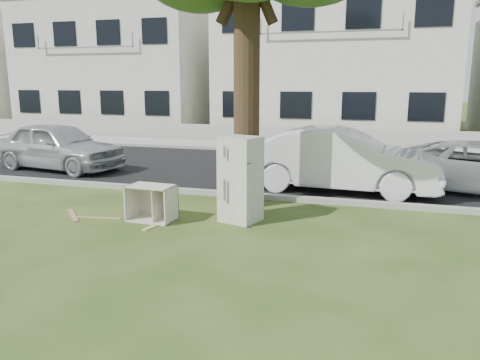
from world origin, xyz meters
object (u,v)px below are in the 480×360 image
(cabinet, at_px, (152,203))
(car_center, at_px, (340,160))
(fridge, at_px, (241,179))
(car_left, at_px, (58,146))

(cabinet, relative_size, car_center, 0.19)
(fridge, height_order, cabinet, fridge)
(car_left, bearing_deg, cabinet, -119.04)
(cabinet, distance_m, car_left, 6.60)
(fridge, xyz_separation_m, car_left, (-6.83, 3.61, -0.09))
(fridge, relative_size, car_center, 0.35)
(car_center, distance_m, car_left, 8.46)
(cabinet, xyz_separation_m, car_left, (-5.18, 4.07, 0.38))
(cabinet, bearing_deg, fridge, 18.98)
(car_left, bearing_deg, car_center, -84.31)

